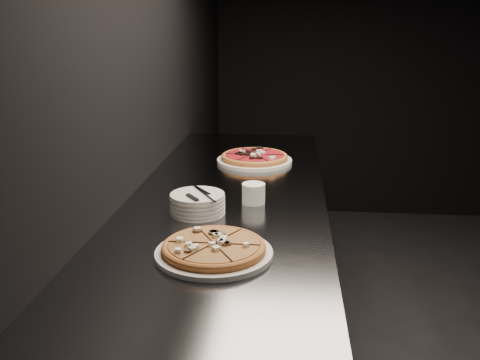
# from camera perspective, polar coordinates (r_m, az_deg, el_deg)

# --- Properties ---
(wall_left) EXTENTS (0.02, 5.00, 2.80)m
(wall_left) POSITION_cam_1_polar(r_m,az_deg,el_deg) (1.97, -12.59, 11.51)
(wall_left) COLOR black
(wall_left) RESTS_ON floor
(counter) EXTENTS (0.74, 2.44, 0.92)m
(counter) POSITION_cam_1_polar(r_m,az_deg,el_deg) (2.18, -1.44, -13.70)
(counter) COLOR slate
(counter) RESTS_ON floor
(pizza_mushroom) EXTENTS (0.34, 0.34, 0.04)m
(pizza_mushroom) POSITION_cam_1_polar(r_m,az_deg,el_deg) (1.53, -2.80, -7.37)
(pizza_mushroom) COLOR white
(pizza_mushroom) RESTS_ON counter
(pizza_tomato) EXTENTS (0.35, 0.35, 0.04)m
(pizza_tomato) POSITION_cam_1_polar(r_m,az_deg,el_deg) (2.52, 1.56, 2.36)
(pizza_tomato) COLOR white
(pizza_tomato) RESTS_ON counter
(plate_stack) EXTENTS (0.19, 0.19, 0.07)m
(plate_stack) POSITION_cam_1_polar(r_m,az_deg,el_deg) (1.86, -4.56, -2.51)
(plate_stack) COLOR white
(plate_stack) RESTS_ON counter
(cutlery) EXTENTS (0.10, 0.19, 0.01)m
(cutlery) POSITION_cam_1_polar(r_m,az_deg,el_deg) (1.83, -4.43, -1.55)
(cutlery) COLOR #B5B8BD
(cutlery) RESTS_ON plate_stack
(ramekin) EXTENTS (0.08, 0.08, 0.07)m
(ramekin) POSITION_cam_1_polar(r_m,az_deg,el_deg) (1.95, 1.45, -1.38)
(ramekin) COLOR white
(ramekin) RESTS_ON counter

